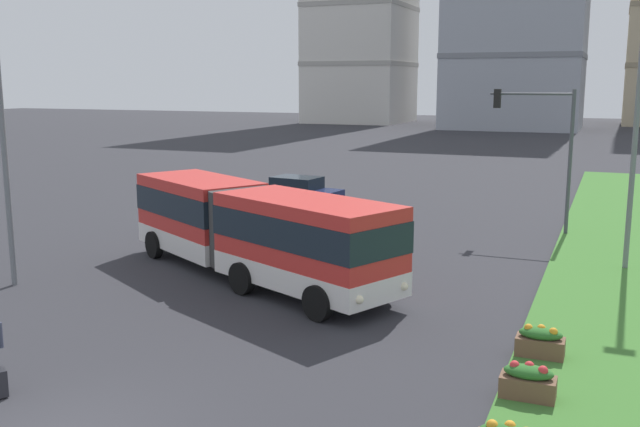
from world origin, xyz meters
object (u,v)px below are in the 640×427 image
object	(u,v)px
articulated_bus	(252,229)
flower_planter_2	(540,342)
car_navy_sedan	(299,193)
traffic_light_far_right	(544,136)
streetlight_median	(638,109)
streetlight_left	(1,112)
rolling_suitcase	(0,382)
flower_planter_1	(528,381)

from	to	relation	value
articulated_bus	flower_planter_2	bearing A→B (deg)	-21.17
car_navy_sedan	traffic_light_far_right	world-z (taller)	traffic_light_far_right
articulated_bus	car_navy_sedan	xyz separation A→B (m)	(-4.19, 13.08, -0.90)
articulated_bus	streetlight_median	world-z (taller)	streetlight_median
car_navy_sedan	streetlight_left	bearing A→B (deg)	-98.37
rolling_suitcase	streetlight_median	bearing A→B (deg)	53.13
articulated_bus	streetlight_median	bearing A→B (deg)	27.25
articulated_bus	streetlight_median	xyz separation A→B (m)	(11.41, 5.88, 3.86)
traffic_light_far_right	streetlight_median	world-z (taller)	streetlight_median
flower_planter_1	traffic_light_far_right	world-z (taller)	traffic_light_far_right
flower_planter_2	streetlight_left	distance (m)	16.94
car_navy_sedan	streetlight_median	bearing A→B (deg)	-24.77
rolling_suitcase	flower_planter_2	distance (m)	11.91
articulated_bus	traffic_light_far_right	xyz separation A→B (m)	(8.02, 11.09, 2.51)
rolling_suitcase	flower_planter_2	size ratio (longest dim) A/B	0.88
flower_planter_1	flower_planter_2	distance (m)	2.43
streetlight_median	traffic_light_far_right	bearing A→B (deg)	123.03
flower_planter_2	traffic_light_far_right	world-z (taller)	traffic_light_far_right
rolling_suitcase	traffic_light_far_right	bearing A→B (deg)	67.96
rolling_suitcase	streetlight_left	size ratio (longest dim) A/B	0.10
flower_planter_2	traffic_light_far_right	bearing A→B (deg)	95.76
car_navy_sedan	traffic_light_far_right	distance (m)	12.84
rolling_suitcase	streetlight_median	distance (m)	20.59
flower_planter_1	streetlight_left	xyz separation A→B (m)	(-16.17, 2.46, 5.07)
car_navy_sedan	streetlight_median	distance (m)	17.83
rolling_suitcase	traffic_light_far_right	size ratio (longest dim) A/B	0.16
rolling_suitcase	streetlight_left	world-z (taller)	streetlight_left
articulated_bus	traffic_light_far_right	distance (m)	13.92
flower_planter_2	streetlight_left	world-z (taller)	streetlight_left
articulated_bus	rolling_suitcase	bearing A→B (deg)	-93.08
streetlight_median	car_navy_sedan	bearing A→B (deg)	155.23
streetlight_median	rolling_suitcase	bearing A→B (deg)	-126.87
articulated_bus	flower_planter_2	world-z (taller)	articulated_bus
articulated_bus	rolling_suitcase	world-z (taller)	articulated_bus
car_navy_sedan	streetlight_median	world-z (taller)	streetlight_median
articulated_bus	flower_planter_1	world-z (taller)	articulated_bus
flower_planter_1	streetlight_median	bearing A→B (deg)	81.00
streetlight_left	streetlight_median	world-z (taller)	streetlight_median
car_navy_sedan	rolling_suitcase	bearing A→B (deg)	-81.03
flower_planter_2	traffic_light_far_right	xyz separation A→B (m)	(-1.49, 14.78, 3.74)
flower_planter_2	streetlight_median	xyz separation A→B (m)	(1.90, 9.56, 5.09)
articulated_bus	flower_planter_1	bearing A→B (deg)	-32.72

